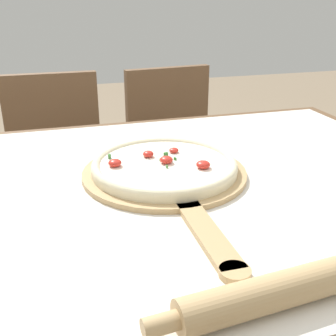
{
  "coord_description": "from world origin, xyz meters",
  "views": [
    {
      "loc": [
        -0.26,
        -0.81,
        1.18
      ],
      "look_at": [
        -0.01,
        0.02,
        0.81
      ],
      "focal_mm": 45.0,
      "sensor_mm": 36.0,
      "label": 1
    }
  ],
  "objects_px": {
    "pizza_peel": "(167,177)",
    "pizza": "(164,165)",
    "chair_right": "(175,156)",
    "rolling_pin": "(302,284)",
    "chair_left": "(58,168)"
  },
  "relations": [
    {
      "from": "pizza_peel",
      "to": "pizza",
      "type": "distance_m",
      "value": 0.03
    },
    {
      "from": "pizza_peel",
      "to": "chair_right",
      "type": "relative_size",
      "value": 0.69
    },
    {
      "from": "rolling_pin",
      "to": "chair_right",
      "type": "relative_size",
      "value": 0.52
    },
    {
      "from": "pizza_peel",
      "to": "pizza",
      "type": "height_order",
      "value": "pizza"
    },
    {
      "from": "pizza_peel",
      "to": "rolling_pin",
      "type": "relative_size",
      "value": 1.32
    },
    {
      "from": "pizza",
      "to": "rolling_pin",
      "type": "bearing_deg",
      "value": -82.0
    },
    {
      "from": "pizza",
      "to": "chair_left",
      "type": "bearing_deg",
      "value": 106.49
    },
    {
      "from": "rolling_pin",
      "to": "chair_right",
      "type": "bearing_deg",
      "value": 80.69
    },
    {
      "from": "rolling_pin",
      "to": "chair_left",
      "type": "xyz_separation_m",
      "value": [
        -0.3,
        1.26,
        -0.3
      ]
    },
    {
      "from": "pizza",
      "to": "chair_right",
      "type": "bearing_deg",
      "value": 71.1
    },
    {
      "from": "pizza_peel",
      "to": "chair_right",
      "type": "distance_m",
      "value": 0.91
    },
    {
      "from": "pizza",
      "to": "chair_left",
      "type": "distance_m",
      "value": 0.88
    },
    {
      "from": "pizza_peel",
      "to": "chair_right",
      "type": "bearing_deg",
      "value": 71.63
    },
    {
      "from": "chair_left",
      "to": "chair_right",
      "type": "bearing_deg",
      "value": 0.41
    },
    {
      "from": "pizza_peel",
      "to": "rolling_pin",
      "type": "bearing_deg",
      "value": -81.57
    }
  ]
}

